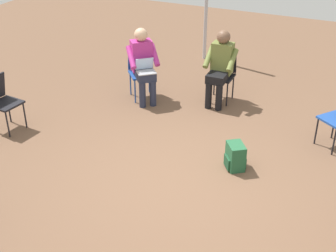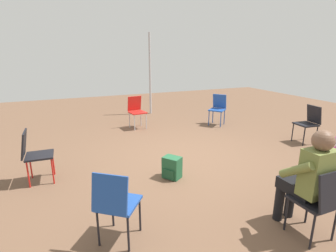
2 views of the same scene
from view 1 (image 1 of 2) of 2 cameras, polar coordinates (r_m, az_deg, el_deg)
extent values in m
plane|color=brown|center=(6.04, 0.97, -6.66)|extent=(16.27, 16.27, 0.00)
cube|color=#1E4799|center=(8.01, -3.19, 6.33)|extent=(0.56, 0.56, 0.03)
cylinder|color=#1E4799|center=(7.99, -1.66, 4.54)|extent=(0.02, 0.02, 0.42)
cylinder|color=#1E4799|center=(7.92, -4.03, 4.23)|extent=(0.02, 0.02, 0.42)
cylinder|color=#1E4799|center=(8.29, -2.30, 5.47)|extent=(0.02, 0.02, 0.42)
cylinder|color=#1E4799|center=(8.22, -4.59, 5.18)|extent=(0.02, 0.02, 0.42)
cube|color=#1E4799|center=(8.10, -3.57, 8.23)|extent=(0.32, 0.35, 0.40)
cylinder|color=black|center=(6.84, 19.59, -1.82)|extent=(0.02, 0.02, 0.42)
cylinder|color=black|center=(7.03, 17.63, -0.58)|extent=(0.02, 0.02, 0.42)
cylinder|color=black|center=(7.26, 19.55, 0.06)|extent=(0.02, 0.02, 0.42)
cube|color=black|center=(7.95, 6.50, 5.98)|extent=(0.40, 0.40, 0.03)
cylinder|color=black|center=(7.84, 7.21, 3.82)|extent=(0.02, 0.02, 0.42)
cylinder|color=black|center=(7.94, 4.86, 4.26)|extent=(0.02, 0.02, 0.42)
cylinder|color=black|center=(8.14, 7.93, 4.75)|extent=(0.02, 0.02, 0.42)
cylinder|color=black|center=(8.23, 5.66, 5.16)|extent=(0.02, 0.02, 0.42)
cube|color=black|center=(8.03, 7.02, 7.87)|extent=(0.10, 0.38, 0.40)
cube|color=black|center=(7.38, -19.15, 2.59)|extent=(0.44, 0.44, 0.03)
cylinder|color=black|center=(7.45, -17.05, 1.27)|extent=(0.02, 0.02, 0.42)
cylinder|color=black|center=(7.26, -18.95, 0.18)|extent=(0.02, 0.02, 0.42)
cylinder|color=black|center=(7.69, -18.81, 1.86)|extent=(0.02, 0.02, 0.42)
cylinder|color=#23283D|center=(7.80, -1.85, 4.02)|extent=(0.11, 0.11, 0.45)
cylinder|color=#23283D|center=(7.76, -3.14, 3.85)|extent=(0.11, 0.11, 0.45)
cube|color=#23283D|center=(7.81, -2.86, 6.33)|extent=(0.51, 0.50, 0.14)
cube|color=#B22D84|center=(7.89, -3.26, 8.58)|extent=(0.39, 0.40, 0.52)
sphere|color=#DBAD89|center=(7.77, -3.33, 11.06)|extent=(0.22, 0.22, 0.22)
cylinder|color=#B22D84|center=(7.84, -1.65, 8.67)|extent=(0.36, 0.33, 0.31)
cylinder|color=#B22D84|center=(7.75, -4.52, 8.34)|extent=(0.36, 0.33, 0.31)
cube|color=#9EA0A5|center=(7.69, -2.66, 6.56)|extent=(0.36, 0.37, 0.02)
cube|color=#B2D1F2|center=(7.74, -2.89, 7.60)|extent=(0.24, 0.26, 0.20)
cylinder|color=black|center=(7.70, 6.23, 3.49)|extent=(0.11, 0.11, 0.45)
cylinder|color=black|center=(7.75, 4.96, 3.73)|extent=(0.11, 0.11, 0.45)
cube|color=black|center=(7.75, 6.10, 5.99)|extent=(0.42, 0.30, 0.14)
cube|color=olive|center=(7.82, 6.64, 8.24)|extent=(0.22, 0.34, 0.52)
sphere|color=brown|center=(7.70, 6.79, 10.73)|extent=(0.22, 0.22, 0.22)
cylinder|color=olive|center=(7.67, 7.85, 7.94)|extent=(0.40, 0.09, 0.31)
cylinder|color=olive|center=(7.78, 5.01, 8.41)|extent=(0.40, 0.09, 0.31)
cube|color=#235B38|center=(6.25, 8.22, -3.67)|extent=(0.34, 0.33, 0.36)
cube|color=#1C492C|center=(6.29, 8.17, -4.29)|extent=(0.30, 0.32, 0.16)
camera|label=2|loc=(8.83, 26.73, 16.20)|focal=28.00mm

